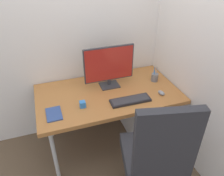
{
  "coord_description": "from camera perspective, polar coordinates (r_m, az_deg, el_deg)",
  "views": [
    {
      "loc": [
        -0.59,
        -1.85,
        2.02
      ],
      "look_at": [
        0.02,
        -0.08,
        0.82
      ],
      "focal_mm": 34.97,
      "sensor_mm": 36.0,
      "label": 1
    }
  ],
  "objects": [
    {
      "name": "ground_plane",
      "position": [
        2.8,
        -0.9,
        -13.47
      ],
      "size": [
        8.0,
        8.0,
        0.0
      ],
      "primitive_type": "plane",
      "color": "brown"
    },
    {
      "name": "wall_back",
      "position": [
        2.45,
        -4.6,
        17.92
      ],
      "size": [
        3.06,
        0.04,
        2.8
      ],
      "primitive_type": "cube",
      "color": "white",
      "rests_on": "ground_plane"
    },
    {
      "name": "wall_side_right",
      "position": [
        2.22,
        21.02,
        14.34
      ],
      "size": [
        0.04,
        2.39,
        2.8
      ],
      "primitive_type": "cube",
      "color": "white",
      "rests_on": "ground_plane"
    },
    {
      "name": "desk",
      "position": [
        2.36,
        -1.04,
        -2.09
      ],
      "size": [
        1.5,
        0.83,
        0.72
      ],
      "color": "#B27038",
      "rests_on": "ground_plane"
    },
    {
      "name": "office_chair",
      "position": [
        1.88,
        11.54,
        -16.49
      ],
      "size": [
        0.65,
        0.66,
        1.18
      ],
      "color": "black",
      "rests_on": "ground_plane"
    },
    {
      "name": "filing_cabinet",
      "position": [
        2.84,
        8.09,
        -5.72
      ],
      "size": [
        0.46,
        0.47,
        0.54
      ],
      "color": "silver",
      "rests_on": "ground_plane"
    },
    {
      "name": "monitor",
      "position": [
        2.34,
        -0.78,
        5.91
      ],
      "size": [
        0.55,
        0.17,
        0.46
      ],
      "color": "#333338",
      "rests_on": "desk"
    },
    {
      "name": "keyboard",
      "position": [
        2.2,
        4.82,
        -3.22
      ],
      "size": [
        0.41,
        0.14,
        0.03
      ],
      "color": "black",
      "rests_on": "desk"
    },
    {
      "name": "mouse",
      "position": [
        2.35,
        12.75,
        -1.24
      ],
      "size": [
        0.07,
        0.1,
        0.04
      ],
      "primitive_type": "ellipsoid",
      "rotation": [
        0.0,
        0.0,
        0.2
      ],
      "color": "gray",
      "rests_on": "desk"
    },
    {
      "name": "pen_holder",
      "position": [
        2.56,
        11.09,
        2.8
      ],
      "size": [
        0.08,
        0.08,
        0.18
      ],
      "color": "slate",
      "rests_on": "desk"
    },
    {
      "name": "notebook",
      "position": [
        2.1,
        -14.95,
        -6.57
      ],
      "size": [
        0.14,
        0.21,
        0.01
      ],
      "primitive_type": "cube",
      "rotation": [
        0.0,
        0.0,
        0.01
      ],
      "color": "#334C8C",
      "rests_on": "desk"
    },
    {
      "name": "desk_clamp_accessory",
      "position": [
        2.13,
        -7.69,
        -4.24
      ],
      "size": [
        0.06,
        0.06,
        0.06
      ],
      "primitive_type": "cube",
      "color": "#337FD8",
      "rests_on": "desk"
    }
  ]
}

